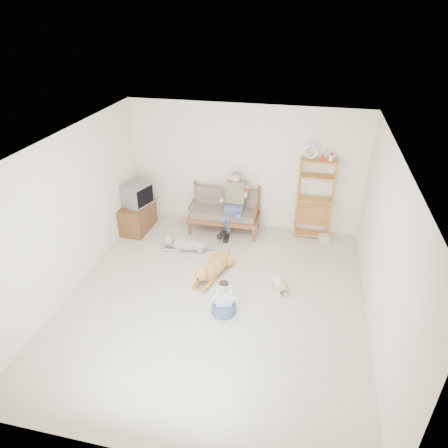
% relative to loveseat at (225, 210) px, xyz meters
% --- Properties ---
extents(floor, '(5.50, 5.50, 0.00)m').
position_rel_loveseat_xyz_m(floor, '(0.35, -2.40, -0.49)').
color(floor, silver).
rests_on(floor, ground).
extents(ceiling, '(5.50, 5.50, 0.00)m').
position_rel_loveseat_xyz_m(ceiling, '(0.35, -2.40, 2.21)').
color(ceiling, silver).
rests_on(ceiling, ground).
extents(wall_back, '(5.00, 0.00, 5.00)m').
position_rel_loveseat_xyz_m(wall_back, '(0.35, 0.35, 0.86)').
color(wall_back, silver).
rests_on(wall_back, ground).
extents(wall_front, '(5.00, 0.00, 5.00)m').
position_rel_loveseat_xyz_m(wall_front, '(0.35, -5.15, 0.86)').
color(wall_front, silver).
rests_on(wall_front, ground).
extents(wall_left, '(0.00, 5.50, 5.50)m').
position_rel_loveseat_xyz_m(wall_left, '(-2.15, -2.40, 0.86)').
color(wall_left, silver).
rests_on(wall_left, ground).
extents(wall_right, '(0.00, 5.50, 5.50)m').
position_rel_loveseat_xyz_m(wall_right, '(2.85, -2.40, 0.86)').
color(wall_right, silver).
rests_on(wall_right, ground).
extents(loveseat, '(1.51, 0.73, 0.95)m').
position_rel_loveseat_xyz_m(loveseat, '(0.00, 0.00, 0.00)').
color(loveseat, brown).
rests_on(loveseat, ground).
extents(man, '(0.53, 0.76, 1.22)m').
position_rel_loveseat_xyz_m(man, '(0.21, -0.20, 0.15)').
color(man, '#4F6191').
rests_on(man, loveseat).
extents(etagere, '(0.77, 0.34, 2.03)m').
position_rel_loveseat_xyz_m(etagere, '(1.87, 0.15, 0.40)').
color(etagere, '#C38C3D').
rests_on(etagere, ground).
extents(book_stack, '(0.24, 0.20, 0.14)m').
position_rel_loveseat_xyz_m(book_stack, '(2.16, -0.02, -0.42)').
color(book_stack, white).
rests_on(book_stack, ground).
extents(tv_stand, '(0.54, 0.92, 0.60)m').
position_rel_loveseat_xyz_m(tv_stand, '(-1.87, -0.41, -0.19)').
color(tv_stand, brown).
rests_on(tv_stand, ground).
extents(crt_tv, '(0.61, 0.69, 0.47)m').
position_rel_loveseat_xyz_m(crt_tv, '(-1.84, -0.36, 0.35)').
color(crt_tv, slate).
rests_on(crt_tv, tv_stand).
extents(wall_outlet, '(0.12, 0.02, 0.08)m').
position_rel_loveseat_xyz_m(wall_outlet, '(-0.90, 0.34, -0.19)').
color(wall_outlet, white).
rests_on(wall_outlet, ground).
extents(golden_retriever, '(0.59, 1.37, 0.42)m').
position_rel_loveseat_xyz_m(golden_retriever, '(0.16, -1.71, -0.31)').
color(golden_retriever, '#BE8A42').
rests_on(golden_retriever, ground).
extents(shaggy_dog, '(1.11, 0.38, 0.33)m').
position_rel_loveseat_xyz_m(shaggy_dog, '(-0.61, -1.00, -0.35)').
color(shaggy_dog, white).
rests_on(shaggy_dog, ground).
extents(terrier, '(0.33, 0.64, 0.25)m').
position_rel_loveseat_xyz_m(terrier, '(1.41, -1.85, -0.38)').
color(terrier, silver).
rests_on(terrier, ground).
extents(child, '(0.40, 0.40, 0.63)m').
position_rel_loveseat_xyz_m(child, '(0.56, -2.64, -0.26)').
color(child, '#4F6191').
rests_on(child, ground).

